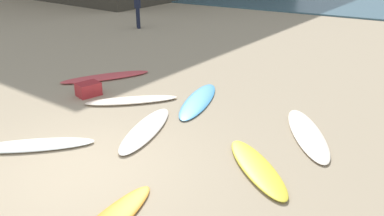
# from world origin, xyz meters

# --- Properties ---
(ground_plane) EXTENTS (120.00, 120.00, 0.00)m
(ground_plane) POSITION_xyz_m (0.00, 0.00, 0.00)
(ground_plane) COLOR tan
(surfboard_0) EXTENTS (1.67, 2.39, 0.07)m
(surfboard_0) POSITION_xyz_m (2.98, 3.26, 0.03)
(surfboard_0) COLOR #F7E6CE
(surfboard_0) RESTS_ON ground_plane
(surfboard_2) EXTENTS (1.13, 2.50, 0.06)m
(surfboard_2) POSITION_xyz_m (0.22, 3.73, 0.03)
(surfboard_2) COLOR #439CE2
(surfboard_2) RESTS_ON ground_plane
(surfboard_3) EXTENTS (1.81, 1.81, 0.08)m
(surfboard_3) POSITION_xyz_m (2.58, 1.55, 0.04)
(surfboard_3) COLOR yellow
(surfboard_3) RESTS_ON ground_plane
(surfboard_5) EXTENTS (1.91, 2.35, 0.09)m
(surfboard_5) POSITION_xyz_m (-2.90, 3.97, 0.04)
(surfboard_5) COLOR #DE4C50
(surfboard_5) RESTS_ON ground_plane
(surfboard_6) EXTENTS (2.10, 1.82, 0.08)m
(surfboard_6) POSITION_xyz_m (-1.38, 0.19, 0.04)
(surfboard_6) COLOR white
(surfboard_6) RESTS_ON ground_plane
(surfboard_7) EXTENTS (1.06, 2.31, 0.08)m
(surfboard_7) POSITION_xyz_m (0.07, 1.80, 0.04)
(surfboard_7) COLOR silver
(surfboard_7) RESTS_ON ground_plane
(surfboard_8) EXTENTS (1.99, 1.83, 0.09)m
(surfboard_8) POSITION_xyz_m (-1.17, 2.93, 0.04)
(surfboard_8) COLOR #F8E0C3
(surfboard_8) RESTS_ON ground_plane
(beachgoer_near) EXTENTS (0.40, 0.40, 1.85)m
(beachgoer_near) POSITION_xyz_m (-6.25, 9.96, 1.05)
(beachgoer_near) COLOR #191E33
(beachgoer_near) RESTS_ON ground_plane
(beach_cooler) EXTENTS (0.57, 0.65, 0.33)m
(beach_cooler) POSITION_xyz_m (-2.37, 2.74, 0.17)
(beach_cooler) COLOR #B2282D
(beach_cooler) RESTS_ON ground_plane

